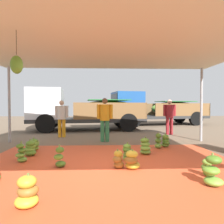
# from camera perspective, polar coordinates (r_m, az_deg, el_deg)

# --- Properties ---
(ground_plane) EXTENTS (40.00, 40.00, 0.00)m
(ground_plane) POSITION_cam_1_polar(r_m,az_deg,el_deg) (7.91, -1.34, -8.65)
(ground_plane) COLOR brown
(tarp_orange) EXTENTS (6.44, 5.05, 0.01)m
(tarp_orange) POSITION_cam_1_polar(r_m,az_deg,el_deg) (4.99, -0.78, -14.85)
(tarp_orange) COLOR #D1512D
(tarp_orange) RESTS_ON ground
(tent_canopy) EXTENTS (8.00, 7.00, 2.99)m
(tent_canopy) POSITION_cam_1_polar(r_m,az_deg,el_deg) (4.92, -0.90, 19.18)
(tent_canopy) COLOR #9EA0A5
(tent_canopy) RESTS_ON ground
(banana_bunch_0) EXTENTS (0.41, 0.42, 0.48)m
(banana_bunch_0) POSITION_cam_1_polar(r_m,az_deg,el_deg) (3.31, -22.58, -19.96)
(banana_bunch_0) COLOR gold
(banana_bunch_0) RESTS_ON tarp_orange
(banana_bunch_1) EXTENTS (0.35, 0.34, 0.44)m
(banana_bunch_1) POSITION_cam_1_polar(r_m,az_deg,el_deg) (4.78, 1.73, -13.20)
(banana_bunch_1) COLOR #996628
(banana_bunch_1) RESTS_ON tarp_orange
(banana_bunch_2) EXTENTS (0.29, 0.30, 0.54)m
(banana_bunch_2) POSITION_cam_1_polar(r_m,az_deg,el_deg) (7.07, 12.75, -7.98)
(banana_bunch_2) COLOR #6B9E38
(banana_bunch_2) RESTS_ON tarp_orange
(banana_bunch_3) EXTENTS (0.46, 0.44, 0.43)m
(banana_bunch_3) POSITION_cam_1_polar(r_m,az_deg,el_deg) (6.98, -20.96, -8.61)
(banana_bunch_3) COLOR #60932D
(banana_bunch_3) RESTS_ON tarp_orange
(banana_bunch_5) EXTENTS (0.34, 0.33, 0.53)m
(banana_bunch_5) POSITION_cam_1_polar(r_m,az_deg,el_deg) (5.73, -23.99, -10.53)
(banana_bunch_5) COLOR #6B9E38
(banana_bunch_5) RESTS_ON tarp_orange
(banana_bunch_6) EXTENTS (0.47, 0.47, 0.45)m
(banana_bunch_6) POSITION_cam_1_polar(r_m,az_deg,el_deg) (4.74, 5.57, -13.28)
(banana_bunch_6) COLOR gold
(banana_bunch_6) RESTS_ON tarp_orange
(banana_bunch_7) EXTENTS (0.32, 0.29, 0.41)m
(banana_bunch_7) POSITION_cam_1_polar(r_m,az_deg,el_deg) (4.67, 25.20, -13.98)
(banana_bunch_7) COLOR #477523
(banana_bunch_7) RESTS_ON tarp_orange
(banana_bunch_8) EXTENTS (0.42, 0.43, 0.47)m
(banana_bunch_8) POSITION_cam_1_polar(r_m,az_deg,el_deg) (6.36, -21.83, -9.42)
(banana_bunch_8) COLOR #518428
(banana_bunch_8) RESTS_ON tarp_orange
(banana_bunch_9) EXTENTS (0.46, 0.46, 0.58)m
(banana_bunch_9) POSITION_cam_1_polar(r_m,az_deg,el_deg) (4.19, 26.26, -14.73)
(banana_bunch_9) COLOR #75A83D
(banana_bunch_9) RESTS_ON tarp_orange
(banana_bunch_11) EXTENTS (0.44, 0.44, 0.52)m
(banana_bunch_11) POSITION_cam_1_polar(r_m,az_deg,el_deg) (6.13, 9.26, -9.53)
(banana_bunch_11) COLOR #6B9E38
(banana_bunch_11) RESTS_ON tarp_orange
(banana_bunch_12) EXTENTS (0.34, 0.37, 0.49)m
(banana_bunch_12) POSITION_cam_1_polar(r_m,az_deg,el_deg) (7.34, 14.71, -7.84)
(banana_bunch_12) COLOR #6B9E38
(banana_bunch_12) RESTS_ON tarp_orange
(banana_bunch_13) EXTENTS (0.35, 0.32, 0.52)m
(banana_bunch_13) POSITION_cam_1_polar(r_m,az_deg,el_deg) (5.01, -14.38, -12.26)
(banana_bunch_13) COLOR #477523
(banana_bunch_13) RESTS_ON tarp_orange
(banana_bunch_14) EXTENTS (0.35, 0.37, 0.48)m
(banana_bunch_14) POSITION_cam_1_polar(r_m,az_deg,el_deg) (5.41, 4.34, -11.25)
(banana_bunch_14) COLOR #75A83D
(banana_bunch_14) RESTS_ON tarp_orange
(cargo_truck_main) EXTENTS (6.72, 3.08, 2.40)m
(cargo_truck_main) POSITION_cam_1_polar(r_m,az_deg,el_deg) (12.11, -8.15, 0.66)
(cargo_truck_main) COLOR #2D2D2D
(cargo_truck_main) RESTS_ON ground
(cargo_truck_far) EXTENTS (7.24, 3.60, 2.40)m
(cargo_truck_far) POSITION_cam_1_polar(r_m,az_deg,el_deg) (15.55, 11.96, 0.89)
(cargo_truck_far) COLOR #2D2D2D
(cargo_truck_far) RESTS_ON ground
(worker_0) EXTENTS (0.61, 0.37, 1.67)m
(worker_0) POSITION_cam_1_polar(r_m,az_deg,el_deg) (9.54, -13.86, -1.02)
(worker_0) COLOR orange
(worker_0) RESTS_ON ground
(worker_1) EXTENTS (0.64, 0.39, 1.74)m
(worker_1) POSITION_cam_1_polar(r_m,az_deg,el_deg) (10.52, 15.74, -0.56)
(worker_1) COLOR maroon
(worker_1) RESTS_ON ground
(worker_2) EXTENTS (0.63, 0.39, 1.73)m
(worker_2) POSITION_cam_1_polar(r_m,az_deg,el_deg) (8.13, -2.01, -1.19)
(worker_2) COLOR #337A4C
(worker_2) RESTS_ON ground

